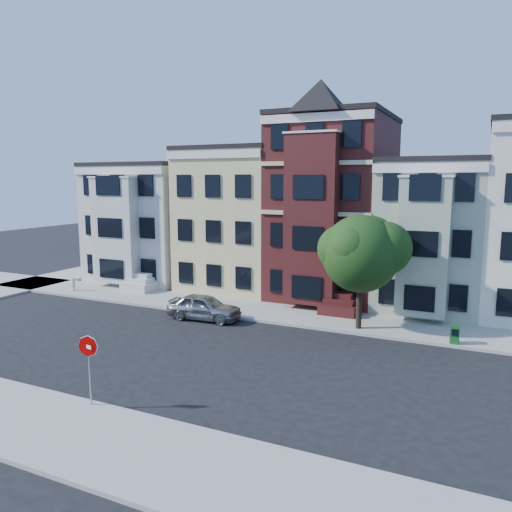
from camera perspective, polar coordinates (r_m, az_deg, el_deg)
The scene contains 12 objects.
ground at distance 22.68m, azimuth -2.01°, elevation -11.99°, with size 120.00×120.00×0.00m, color black.
far_sidewalk at distance 29.64m, azimuth 5.13°, elevation -6.86°, with size 60.00×4.00×0.15m, color #9E9B93.
near_sidewalk at distance 16.60m, azimuth -15.59°, elevation -20.20°, with size 60.00×4.00×0.15m, color #9E9B93.
house_white at distance 41.67m, azimuth -11.33°, elevation 3.71°, with size 8.00×9.00×9.00m, color silver.
house_yellow at distance 37.43m, azimuth -1.43°, elevation 4.09°, with size 7.00×9.00×10.00m, color beige.
house_brown at distance 34.80m, azimuth 8.97°, elevation 5.29°, with size 7.00×9.00×12.00m, color #3F1413.
house_green at distance 33.69m, azimuth 19.58°, elevation 2.22°, with size 6.00×9.00×9.00m, color #9BA891.
street_tree at distance 26.71m, azimuth 11.86°, elevation -0.33°, with size 6.45×6.45×7.50m, color #274A1B, non-canonical shape.
parked_car at distance 29.08m, azimuth -5.95°, elevation -5.82°, with size 1.75×4.35×1.48m, color gray.
newspaper_box at distance 26.24m, azimuth 21.77°, elevation -8.30°, with size 0.42×0.38×0.94m, color #1E5C26.
fire_hydrant at distance 38.07m, azimuth -20.14°, elevation -3.17°, with size 0.27×0.27×0.76m, color beige.
stop_sign at distance 18.74m, azimuth -18.51°, elevation -11.82°, with size 0.79×0.11×2.87m, color #A60100, non-canonical shape.
Camera 1 is at (9.74, -18.85, 8.01)m, focal length 35.00 mm.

